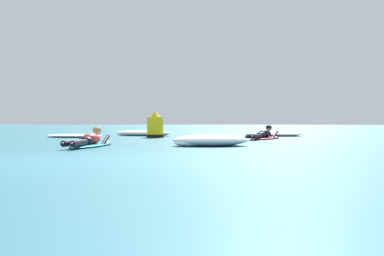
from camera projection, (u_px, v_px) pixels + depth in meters
The scene contains 8 objects.
ground_plane at pixel (181, 137), 16.92m from camera, with size 120.00×120.00×0.00m, color #2D6B7A.
surfer_near at pixel (89, 141), 10.77m from camera, with size 0.64×2.70×0.54m.
surfer_far at pixel (264, 136), 15.15m from camera, with size 1.45×2.55×0.55m.
whitewater_front at pixel (276, 134), 18.31m from camera, with size 2.40×1.65×0.18m.
whitewater_mid_left at pixel (210, 141), 11.13m from camera, with size 2.10×1.48×0.30m.
whitewater_mid_right at pixel (143, 133), 18.67m from camera, with size 2.74×1.54×0.25m.
whitewater_back at pixel (74, 136), 16.78m from camera, with size 2.43×1.17×0.14m.
channel_marker_buoy at pixel (155, 127), 16.82m from camera, with size 0.67×0.67×1.02m.
Camera 1 is at (2.42, -6.74, 0.64)m, focal length 40.88 mm.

